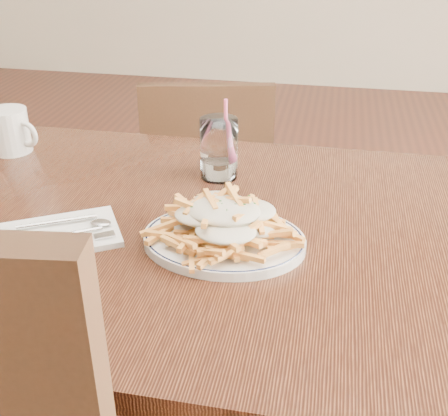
% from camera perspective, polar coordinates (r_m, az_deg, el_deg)
% --- Properties ---
extents(table, '(1.20, 0.80, 0.75)m').
position_cam_1_polar(table, '(1.04, -2.56, -5.28)').
color(table, black).
rests_on(table, ground).
extents(chair_far, '(0.45, 0.45, 0.82)m').
position_cam_1_polar(chair_far, '(1.78, -1.56, 2.28)').
color(chair_far, black).
rests_on(chair_far, ground).
extents(fries_plate, '(0.31, 0.28, 0.02)m').
position_cam_1_polar(fries_plate, '(0.93, 0.00, -3.26)').
color(fries_plate, white).
rests_on(fries_plate, table).
extents(loaded_fries, '(0.27, 0.24, 0.07)m').
position_cam_1_polar(loaded_fries, '(0.91, 0.00, -0.85)').
color(loaded_fries, gold).
rests_on(loaded_fries, fries_plate).
extents(napkin, '(0.24, 0.22, 0.01)m').
position_cam_1_polar(napkin, '(1.00, -16.62, -2.68)').
color(napkin, white).
rests_on(napkin, table).
extents(cutlery, '(0.17, 0.15, 0.01)m').
position_cam_1_polar(cutlery, '(1.00, -16.56, -2.12)').
color(cutlery, silver).
rests_on(cutlery, napkin).
extents(water_glass, '(0.08, 0.08, 0.17)m').
position_cam_1_polar(water_glass, '(1.15, -0.51, 5.71)').
color(water_glass, white).
rests_on(water_glass, table).
extents(coffee_mug, '(0.12, 0.09, 0.10)m').
position_cam_1_polar(coffee_mug, '(1.36, -20.89, 7.33)').
color(coffee_mug, white).
rests_on(coffee_mug, table).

